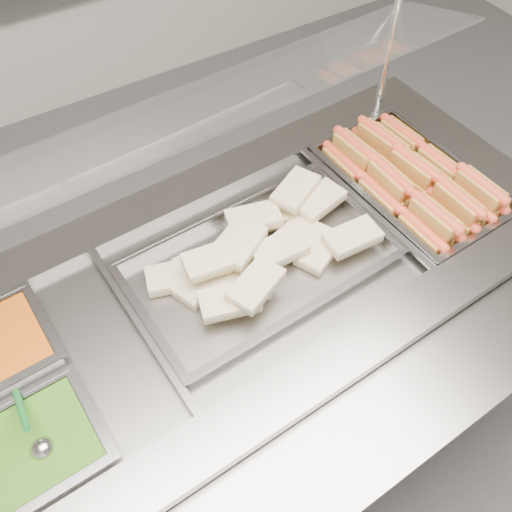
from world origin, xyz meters
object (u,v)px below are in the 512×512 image
pan_wraps (259,265)px  serving_spoon (39,442)px  pan_hotdogs (409,187)px  steam_counter (243,352)px  sneeze_guard (186,116)px

pan_wraps → serving_spoon: size_ratio=3.83×
serving_spoon → pan_wraps: bearing=15.3°
pan_hotdogs → serving_spoon: serving_spoon is taller
pan_hotdogs → pan_wraps: (-0.56, -0.03, 0.01)m
steam_counter → sneeze_guard: bearing=92.8°
sneeze_guard → serving_spoon: size_ratio=9.13×
sneeze_guard → pan_hotdogs: bearing=-16.5°
steam_counter → pan_wraps: 0.42m
steam_counter → pan_hotdogs: 0.74m
steam_counter → serving_spoon: 0.77m
steam_counter → pan_wraps: (0.06, 0.00, 0.42)m
steam_counter → serving_spoon: bearing=-163.6°
steam_counter → pan_wraps: size_ratio=2.75×
sneeze_guard → pan_wraps: sneeze_guard is taller
pan_wraps → serving_spoon: 0.68m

